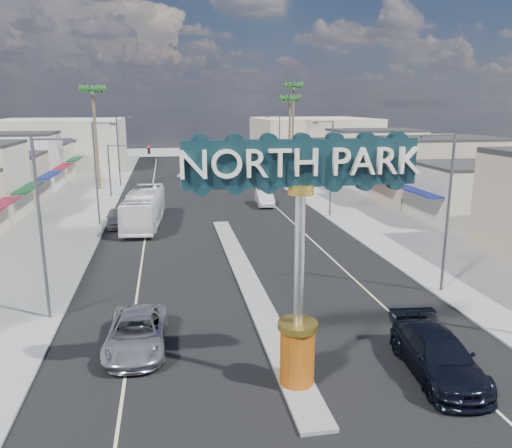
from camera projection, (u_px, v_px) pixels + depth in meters
name	position (u px, v px, depth m)	size (l,w,h in m)	color
ground	(219.00, 221.00, 45.84)	(160.00, 160.00, 0.00)	gray
road	(219.00, 221.00, 45.84)	(20.00, 120.00, 0.01)	black
median_island	(247.00, 278.00, 30.51)	(1.30, 30.00, 0.16)	gray
sidewalk_left	(59.00, 227.00, 43.43)	(8.00, 120.00, 0.12)	gray
sidewalk_right	(363.00, 215.00, 48.22)	(8.00, 120.00, 0.12)	gray
storefront_row_right	(401.00, 166.00, 61.69)	(12.00, 42.00, 6.00)	#B7B29E
backdrop_far_left	(61.00, 143.00, 84.20)	(20.00, 20.00, 8.00)	#B7B29E
backdrop_far_right	(312.00, 140.00, 91.73)	(20.00, 20.00, 8.00)	beige
gateway_sign	(300.00, 236.00, 17.63)	(8.20, 1.50, 9.15)	#BC340E
traffic_signal_left	(125.00, 160.00, 56.66)	(5.09, 0.45, 6.00)	#47474C
traffic_signal_right	(283.00, 157.00, 59.80)	(5.09, 0.45, 6.00)	#47474C
streetlight_l_near	(44.00, 221.00, 23.72)	(2.03, 0.22, 9.00)	#47474C
streetlight_l_mid	(97.00, 169.00, 42.86)	(2.03, 0.22, 9.00)	#47474C
streetlight_l_far	(120.00, 147.00, 63.92)	(2.03, 0.22, 9.00)	#47474C
streetlight_r_near	(446.00, 205.00, 27.30)	(2.03, 0.22, 9.00)	#47474C
streetlight_r_mid	(330.00, 164.00, 46.44)	(2.03, 0.22, 9.00)	#47474C
streetlight_r_far	(278.00, 145.00, 67.49)	(2.03, 0.22, 9.00)	#47474C
palm_left_far	(93.00, 95.00, 60.06)	(2.60, 2.60, 13.10)	brown
palm_right_mid	(290.00, 103.00, 70.46)	(2.60, 2.60, 12.10)	brown
palm_right_far	(294.00, 91.00, 76.13)	(2.60, 2.60, 14.10)	brown
suv_left	(137.00, 333.00, 21.75)	(2.51, 5.44, 1.51)	#A8A7AC
suv_right	(438.00, 355.00, 19.62)	(2.36, 5.81, 1.69)	black
car_parked_left	(117.00, 218.00, 43.61)	(1.85, 4.60, 1.57)	slate
car_parked_right	(265.00, 198.00, 52.73)	(1.64, 4.71, 1.55)	silver
city_bus	(144.00, 208.00, 43.91)	(2.63, 11.24, 3.13)	white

